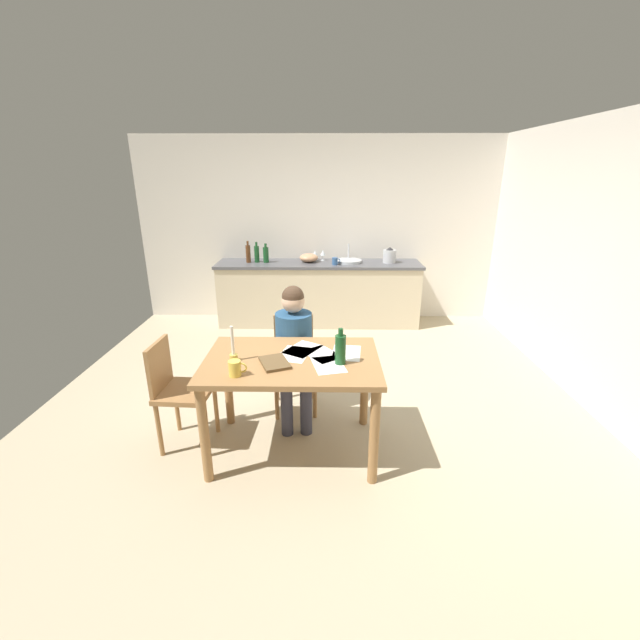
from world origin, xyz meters
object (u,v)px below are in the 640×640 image
object	(u,v)px
person_seated	(294,345)
wine_glass_by_kettle	(315,253)
wine_bottle_on_table	(340,349)
coffee_mug	(235,368)
candlestick	(233,351)
bottle_vinegar	(257,254)
bottle_wine_red	(266,254)
bottle_oil	(248,253)
mixing_bowl	(309,258)
stovetop_kettle	(389,256)
chair_at_table	(294,358)
teacup_on_counter	(335,261)
wine_glass_near_sink	(323,253)
book_magazine	(275,363)
sink_unit	(349,261)
chair_side_empty	(178,388)
dining_table	(292,373)

from	to	relation	value
person_seated	wine_glass_by_kettle	size ratio (longest dim) A/B	7.76
wine_bottle_on_table	coffee_mug	bearing A→B (deg)	-164.41
candlestick	bottle_vinegar	bearing A→B (deg)	95.70
bottle_wine_red	bottle_oil	bearing A→B (deg)	-178.32
candlestick	wine_bottle_on_table	world-z (taller)	same
person_seated	coffee_mug	bearing A→B (deg)	-112.91
wine_bottle_on_table	mixing_bowl	size ratio (longest dim) A/B	1.02
stovetop_kettle	wine_glass_by_kettle	bearing A→B (deg)	171.87
wine_glass_by_kettle	person_seated	bearing A→B (deg)	-92.58
chair_at_table	bottle_oil	world-z (taller)	bottle_oil
person_seated	bottle_vinegar	xyz separation A→B (m)	(-0.70, 2.47, 0.34)
bottle_vinegar	teacup_on_counter	bearing A→B (deg)	-8.27
stovetop_kettle	wine_glass_near_sink	size ratio (longest dim) A/B	1.43
bottle_wine_red	wine_glass_near_sink	world-z (taller)	bottle_wine_red
wine_glass_by_kettle	teacup_on_counter	world-z (taller)	wine_glass_by_kettle
stovetop_kettle	bottle_oil	bearing A→B (deg)	-179.85
person_seated	book_magazine	xyz separation A→B (m)	(-0.09, -0.61, 0.13)
chair_at_table	mixing_bowl	size ratio (longest dim) A/B	3.29
sink_unit	stovetop_kettle	distance (m)	0.57
chair_at_table	wine_bottle_on_table	xyz separation A→B (m)	(0.39, -0.74, 0.42)
wine_glass_by_kettle	mixing_bowl	bearing A→B (deg)	-129.02
stovetop_kettle	mixing_bowl	bearing A→B (deg)	177.82
book_magazine	wine_bottle_on_table	xyz separation A→B (m)	(0.47, 0.02, 0.10)
book_magazine	bottle_oil	xyz separation A→B (m)	(-0.73, 3.07, 0.22)
teacup_on_counter	bottle_oil	bearing A→B (deg)	173.25
sink_unit	wine_glass_by_kettle	xyz separation A→B (m)	(-0.48, 0.15, 0.09)
mixing_bowl	stovetop_kettle	world-z (taller)	stovetop_kettle
bottle_wine_red	teacup_on_counter	distance (m)	0.99
mixing_bowl	wine_glass_by_kettle	bearing A→B (deg)	50.98
coffee_mug	teacup_on_counter	distance (m)	3.20
coffee_mug	wine_glass_by_kettle	size ratio (longest dim) A/B	0.81
bottle_vinegar	bottle_oil	bearing A→B (deg)	-172.48
chair_at_table	coffee_mug	size ratio (longest dim) A/B	6.93
sink_unit	wine_glass_near_sink	size ratio (longest dim) A/B	2.34
coffee_mug	bottle_vinegar	world-z (taller)	bottle_vinegar
bottle_oil	bottle_vinegar	xyz separation A→B (m)	(0.12, 0.02, -0.01)
wine_bottle_on_table	wine_glass_near_sink	distance (m)	3.22
coffee_mug	wine_bottle_on_table	world-z (taller)	wine_bottle_on_table
chair_at_table	sink_unit	world-z (taller)	sink_unit
chair_side_empty	candlestick	xyz separation A→B (m)	(0.49, -0.11, 0.37)
coffee_mug	bottle_oil	world-z (taller)	bottle_oil
bottle_wine_red	mixing_bowl	distance (m)	0.61
wine_glass_near_sink	stovetop_kettle	bearing A→B (deg)	-9.09
dining_table	bottle_wine_red	distance (m)	3.06
chair_side_empty	bottle_oil	bearing A→B (deg)	88.70
coffee_mug	bottle_wine_red	distance (m)	3.28
person_seated	sink_unit	bearing A→B (deg)	76.35
person_seated	wine_glass_by_kettle	xyz separation A→B (m)	(0.12, 2.61, 0.33)
coffee_mug	wine_glass_near_sink	distance (m)	3.46
bottle_wine_red	stovetop_kettle	distance (m)	1.74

